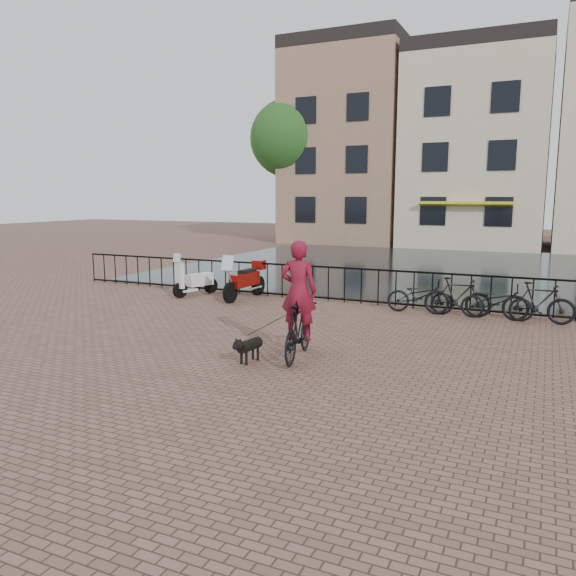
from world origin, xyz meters
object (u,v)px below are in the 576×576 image
at_px(dog, 250,349).
at_px(motorcycle, 245,275).
at_px(scooter, 195,273).
at_px(cyclist, 299,307).

bearing_deg(dog, motorcycle, 128.89).
bearing_deg(dog, scooter, 140.63).
xyz_separation_m(dog, motorcycle, (-3.24, 5.65, 0.45)).
relative_size(cyclist, motorcycle, 1.31).
bearing_deg(scooter, cyclist, -21.80).
xyz_separation_m(cyclist, scooter, (-5.64, 4.94, -0.30)).
bearing_deg(cyclist, dog, 30.28).
height_order(cyclist, dog, cyclist).
bearing_deg(scooter, motorcycle, 23.37).
bearing_deg(scooter, dog, -28.97).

